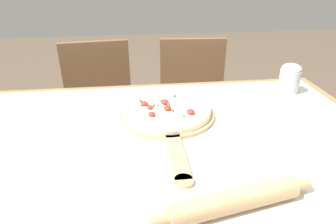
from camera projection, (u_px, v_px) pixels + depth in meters
dining_table at (166, 165)px, 0.99m from camera, size 1.43×0.92×0.77m
towel_cloth at (166, 137)px, 0.94m from camera, size 1.35×0.84×0.00m
pizza_peel at (168, 118)px, 1.04m from camera, size 0.33×0.56×0.01m
pizza at (167, 109)px, 1.05m from camera, size 0.31×0.31×0.04m
rolling_pin at (235, 201)px, 0.65m from camera, size 0.39×0.11×0.05m
chair_left at (100, 109)px, 1.73m from camera, size 0.44×0.44×0.88m
chair_right at (193, 104)px, 1.78m from camera, size 0.43×0.43×0.88m
flour_cup at (290, 78)px, 1.23m from camera, size 0.08×0.08×0.12m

